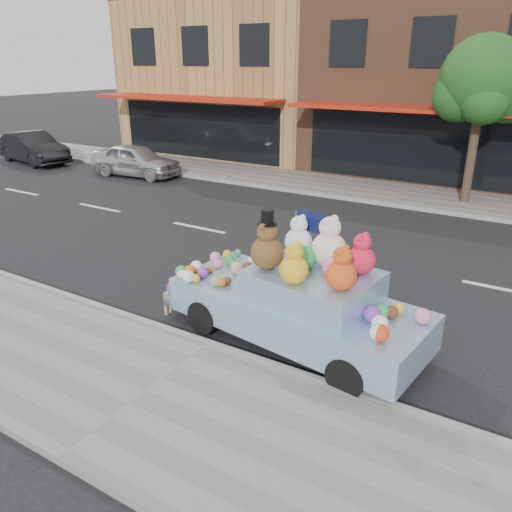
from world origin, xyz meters
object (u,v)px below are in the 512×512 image
Objects in this scene: street_tree at (484,87)px; car_silver at (136,160)px; car_dark at (33,148)px; art_car at (299,298)px.

car_silver is (-12.34, -2.41, -3.05)m from street_tree.
street_tree is 18.81m from car_dark.
art_car is (17.48, -7.83, 0.11)m from car_dark.
car_silver is at bearing 152.21° from art_car.
car_dark is at bearing 163.59° from art_car.
car_dark is at bearing 88.50° from car_silver.
art_car is at bearing -94.77° from street_tree.
art_car is at bearing -104.26° from car_dark.
art_car is (11.46, -8.18, 0.16)m from car_silver.
car_dark is (-6.02, -0.35, 0.05)m from car_silver.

